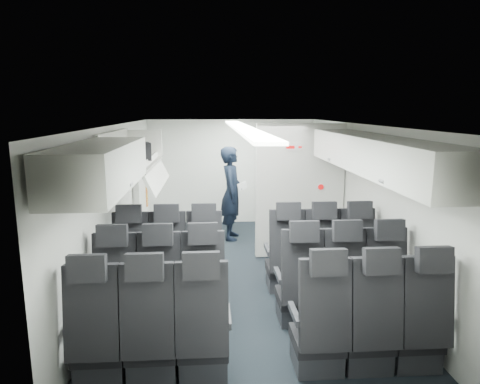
{
  "coord_description": "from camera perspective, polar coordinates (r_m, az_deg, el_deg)",
  "views": [
    {
      "loc": [
        -0.44,
        -5.79,
        2.35
      ],
      "look_at": [
        0.0,
        0.4,
        1.15
      ],
      "focal_mm": 32.0,
      "sensor_mm": 36.0,
      "label": 1
    }
  ],
  "objects": [
    {
      "name": "cabin_shell",
      "position": [
        5.93,
        0.27,
        -0.98
      ],
      "size": [
        3.41,
        6.01,
        2.16
      ],
      "color": "black",
      "rests_on": "ground"
    },
    {
      "name": "seat_row_front",
      "position": [
        5.62,
        0.68,
        -9.32
      ],
      "size": [
        3.33,
        0.56,
        1.24
      ],
      "color": "black",
      "rests_on": "cabin_shell"
    },
    {
      "name": "seat_row_mid",
      "position": [
        4.79,
        1.6,
        -13.04
      ],
      "size": [
        3.33,
        0.56,
        1.24
      ],
      "color": "black",
      "rests_on": "cabin_shell"
    },
    {
      "name": "seat_row_rear",
      "position": [
        3.99,
        2.93,
        -18.28
      ],
      "size": [
        3.33,
        0.56,
        1.24
      ],
      "color": "black",
      "rests_on": "cabin_shell"
    },
    {
      "name": "overhead_bin_left_rear",
      "position": [
        3.94,
        -18.16,
        3.23
      ],
      "size": [
        0.53,
        1.8,
        0.4
      ],
      "color": "white",
      "rests_on": "cabin_shell"
    },
    {
      "name": "overhead_bin_left_front_open",
      "position": [
        5.66,
        -14.28,
        4.39
      ],
      "size": [
        0.64,
        1.7,
        0.72
      ],
      "color": "#9E9E93",
      "rests_on": "cabin_shell"
    },
    {
      "name": "overhead_bin_right_rear",
      "position": [
        4.24,
        21.72,
        3.51
      ],
      "size": [
        0.53,
        1.8,
        0.4
      ],
      "color": "white",
      "rests_on": "cabin_shell"
    },
    {
      "name": "overhead_bin_right_front",
      "position": [
        5.86,
        14.33,
        5.8
      ],
      "size": [
        0.53,
        1.7,
        0.4
      ],
      "color": "white",
      "rests_on": "cabin_shell"
    },
    {
      "name": "bulkhead_partition",
      "position": [
        6.86,
        7.95,
        0.14
      ],
      "size": [
        1.4,
        0.15,
        2.13
      ],
      "color": "silver",
      "rests_on": "cabin_shell"
    },
    {
      "name": "galley_unit",
      "position": [
        8.73,
        5.15,
        1.69
      ],
      "size": [
        0.85,
        0.52,
        1.9
      ],
      "color": "#939399",
      "rests_on": "cabin_shell"
    },
    {
      "name": "boarding_door",
      "position": [
        7.57,
        -13.11,
        0.04
      ],
      "size": [
        0.12,
        1.27,
        1.86
      ],
      "color": "silver",
      "rests_on": "cabin_shell"
    },
    {
      "name": "flight_attendant",
      "position": [
        7.78,
        -1.12,
        -0.16
      ],
      "size": [
        0.48,
        0.67,
        1.7
      ],
      "primitive_type": "imported",
      "rotation": [
        0.0,
        0.0,
        1.44
      ],
      "color": "black",
      "rests_on": "ground"
    },
    {
      "name": "carry_on_bag",
      "position": [
        5.57,
        -13.87,
        5.26
      ],
      "size": [
        0.44,
        0.37,
        0.22
      ],
      "primitive_type": "cube",
      "rotation": [
        0.0,
        0.0,
        0.32
      ],
      "color": "black",
      "rests_on": "overhead_bin_left_front_open"
    },
    {
      "name": "papers",
      "position": [
        7.72,
        0.3,
        0.8
      ],
      "size": [
        0.17,
        0.11,
        0.13
      ],
      "primitive_type": "cube",
      "rotation": [
        0.0,
        0.0,
        0.5
      ],
      "color": "white",
      "rests_on": "flight_attendant"
    }
  ]
}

